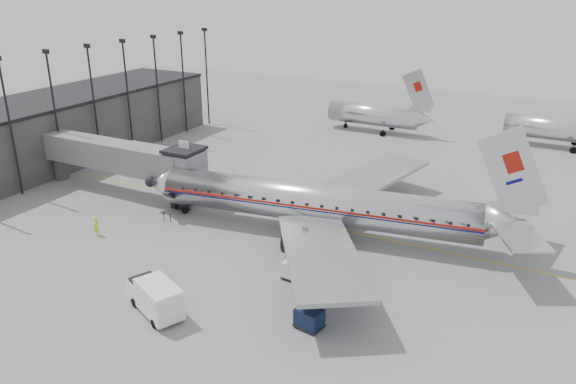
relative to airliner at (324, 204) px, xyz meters
name	(u,v)px	position (x,y,z in m)	size (l,w,h in m)	color
ground	(239,237)	(-6.75, -4.39, -3.01)	(160.00, 160.00, 0.00)	slate
terminal	(62,128)	(-40.75, 5.61, 0.99)	(12.00, 46.00, 8.00)	#3A3735
apron_line	(296,220)	(-3.75, 1.61, -3.00)	(0.15, 60.00, 0.01)	gold
jet_bridge	(127,158)	(-23.41, -0.72, 1.17)	(21.00, 6.20, 7.10)	#5A5C5F
floodlight_masts	(111,96)	(-34.25, 8.61, 5.36)	(0.90, 42.25, 15.25)	black
distant_aircraft_near	(374,114)	(-8.54, 37.61, -0.27)	(16.39, 3.20, 10.26)	silver
distant_aircraft_mid	(559,128)	(17.46, 41.61, -0.27)	(16.39, 3.20, 10.26)	silver
airliner	(324,204)	(0.00, 0.00, 0.00)	(37.62, 34.60, 11.95)	silver
service_van	(155,296)	(-5.31, -17.83, -1.66)	(5.81, 4.15, 2.56)	white
baggage_cart_navy	(309,318)	(5.44, -14.39, -2.22)	(2.10, 1.73, 1.49)	black
baggage_cart_white	(295,270)	(1.51, -8.88, -2.19)	(2.07, 1.63, 1.54)	white
ramp_worker	(96,227)	(-18.75, -10.39, -2.09)	(0.67, 0.44, 1.83)	#D2F51C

